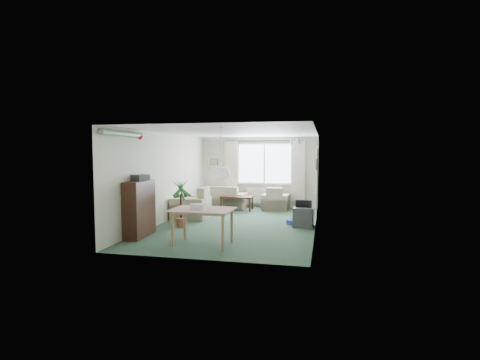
% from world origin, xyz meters
% --- Properties ---
extents(ground, '(6.50, 6.50, 0.00)m').
position_xyz_m(ground, '(0.00, 0.00, 0.00)').
color(ground, '#294531').
extents(window, '(1.80, 0.03, 1.30)m').
position_xyz_m(window, '(0.20, 3.23, 1.50)').
color(window, white).
extents(curtain_rod, '(2.60, 0.03, 0.03)m').
position_xyz_m(curtain_rod, '(0.20, 3.15, 2.27)').
color(curtain_rod, black).
extents(curtain_left, '(0.45, 0.08, 2.00)m').
position_xyz_m(curtain_left, '(-0.95, 3.13, 1.27)').
color(curtain_left, beige).
extents(curtain_right, '(0.45, 0.08, 2.00)m').
position_xyz_m(curtain_right, '(1.35, 3.13, 1.27)').
color(curtain_right, beige).
extents(radiator, '(1.20, 0.10, 0.55)m').
position_xyz_m(radiator, '(0.20, 3.19, 0.40)').
color(radiator, white).
extents(doorway, '(0.03, 0.95, 2.00)m').
position_xyz_m(doorway, '(1.99, 2.20, 1.00)').
color(doorway, black).
extents(pendant_lamp, '(0.36, 0.36, 0.36)m').
position_xyz_m(pendant_lamp, '(0.20, -2.30, 1.48)').
color(pendant_lamp, white).
extents(tinsel_garland, '(1.60, 1.60, 0.12)m').
position_xyz_m(tinsel_garland, '(-1.92, -2.30, 2.28)').
color(tinsel_garland, '#196626').
extents(bauble_cluster_a, '(0.20, 0.20, 0.20)m').
position_xyz_m(bauble_cluster_a, '(1.30, 0.90, 2.22)').
color(bauble_cluster_a, silver).
extents(bauble_cluster_b, '(0.20, 0.20, 0.20)m').
position_xyz_m(bauble_cluster_b, '(1.60, -0.30, 2.22)').
color(bauble_cluster_b, silver).
extents(wall_picture_back, '(0.28, 0.03, 0.22)m').
position_xyz_m(wall_picture_back, '(-1.60, 3.23, 1.55)').
color(wall_picture_back, brown).
extents(wall_picture_right, '(0.03, 0.24, 0.30)m').
position_xyz_m(wall_picture_right, '(1.98, 1.20, 1.55)').
color(wall_picture_right, brown).
extents(sofa, '(1.55, 0.90, 0.75)m').
position_xyz_m(sofa, '(-1.10, 2.75, 0.37)').
color(sofa, '#C0AC91').
rests_on(sofa, ground).
extents(armchair_corner, '(0.86, 0.82, 0.75)m').
position_xyz_m(armchair_corner, '(0.66, 2.73, 0.38)').
color(armchair_corner, beige).
rests_on(armchair_corner, ground).
extents(armchair_left, '(0.99, 1.04, 0.90)m').
position_xyz_m(armchair_left, '(-1.50, 0.59, 0.45)').
color(armchair_left, '#B8B28B').
rests_on(armchair_left, ground).
extents(coffee_table, '(1.05, 0.60, 0.46)m').
position_xyz_m(coffee_table, '(-0.56, 2.32, 0.23)').
color(coffee_table, black).
rests_on(coffee_table, ground).
extents(photo_frame, '(0.12, 0.07, 0.16)m').
position_xyz_m(photo_frame, '(-0.60, 2.38, 0.54)').
color(photo_frame, '#4C3A27').
rests_on(photo_frame, coffee_table).
extents(bookshelf, '(0.40, 1.05, 1.26)m').
position_xyz_m(bookshelf, '(-1.84, -1.81, 0.63)').
color(bookshelf, black).
rests_on(bookshelf, ground).
extents(hifi_box, '(0.36, 0.41, 0.14)m').
position_xyz_m(hifi_box, '(-1.84, -1.76, 1.33)').
color(hifi_box, '#38393D').
rests_on(hifi_box, bookshelf).
extents(houseplant, '(0.70, 0.70, 1.23)m').
position_xyz_m(houseplant, '(-1.33, -0.62, 0.61)').
color(houseplant, '#21511B').
rests_on(houseplant, ground).
extents(dining_table, '(1.16, 0.79, 0.72)m').
position_xyz_m(dining_table, '(-0.22, -2.20, 0.36)').
color(dining_table, tan).
rests_on(dining_table, ground).
extents(gift_box, '(0.30, 0.27, 0.12)m').
position_xyz_m(gift_box, '(-0.34, -2.24, 0.78)').
color(gift_box, silver).
rests_on(gift_box, dining_table).
extents(tv_cube, '(0.52, 0.57, 0.49)m').
position_xyz_m(tv_cube, '(1.70, 0.14, 0.24)').
color(tv_cube, '#393A3E').
rests_on(tv_cube, ground).
extents(pet_bed, '(0.70, 0.70, 0.12)m').
position_xyz_m(pet_bed, '(1.52, 0.44, 0.06)').
color(pet_bed, '#224F9D').
rests_on(pet_bed, ground).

